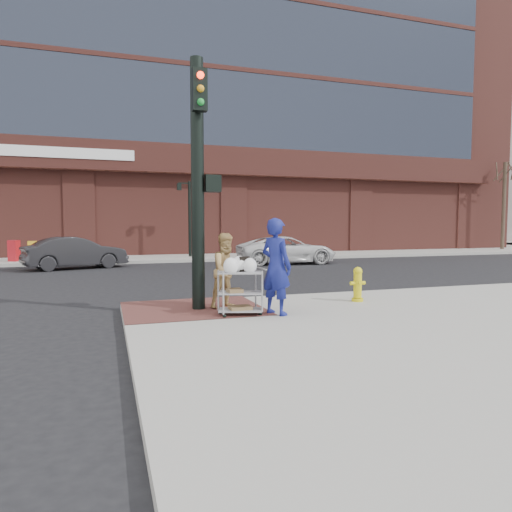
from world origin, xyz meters
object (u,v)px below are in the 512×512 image
object	(u,v)px
woman_blue	(276,267)
sedan_dark	(76,253)
minivan_white	(287,250)
utility_cart	(240,289)
fire_hydrant	(358,284)
lamp_post	(190,210)
pedestrian_tan	(227,271)
traffic_signal_pole	(199,177)

from	to	relation	value
woman_blue	sedan_dark	distance (m)	13.25
minivan_white	utility_cart	world-z (taller)	minivan_white
woman_blue	fire_hydrant	world-z (taller)	woman_blue
minivan_white	fire_hydrant	world-z (taller)	minivan_white
lamp_post	woman_blue	bearing A→B (deg)	-94.22
sedan_dark	pedestrian_tan	bearing A→B (deg)	178.35
woman_blue	minivan_white	distance (m)	13.02
pedestrian_tan	utility_cart	distance (m)	0.85
traffic_signal_pole	minivan_white	world-z (taller)	traffic_signal_pole
traffic_signal_pole	woman_blue	world-z (taller)	traffic_signal_pole
lamp_post	pedestrian_tan	xyz separation A→B (m)	(-1.91, -15.24, -1.69)
lamp_post	fire_hydrant	xyz separation A→B (m)	(1.08, -15.38, -2.07)
woman_blue	pedestrian_tan	world-z (taller)	woman_blue
woman_blue	minivan_white	size ratio (longest dim) A/B	0.39
sedan_dark	fire_hydrant	size ratio (longest dim) A/B	5.29
minivan_white	utility_cart	xyz separation A→B (m)	(-5.74, -11.83, 0.00)
woman_blue	minivan_white	world-z (taller)	woman_blue
traffic_signal_pole	woman_blue	xyz separation A→B (m)	(1.28, -0.98, -1.76)
traffic_signal_pole	sedan_dark	bearing A→B (deg)	104.73
lamp_post	traffic_signal_pole	size ratio (longest dim) A/B	0.80
pedestrian_tan	minivan_white	size ratio (longest dim) A/B	0.33
traffic_signal_pole	fire_hydrant	world-z (taller)	traffic_signal_pole
lamp_post	pedestrian_tan	world-z (taller)	lamp_post
lamp_post	utility_cart	distance (m)	16.28
utility_cart	minivan_white	bearing A→B (deg)	64.11
minivan_white	woman_blue	bearing A→B (deg)	159.50
fire_hydrant	lamp_post	bearing A→B (deg)	94.01
utility_cart	woman_blue	bearing A→B (deg)	-12.63
woman_blue	utility_cart	world-z (taller)	woman_blue
traffic_signal_pole	woman_blue	distance (m)	2.39
lamp_post	minivan_white	xyz separation A→B (m)	(3.88, -4.22, -1.96)
pedestrian_tan	sedan_dark	size ratio (longest dim) A/B	0.38
traffic_signal_pole	pedestrian_tan	bearing A→B (deg)	-1.65
utility_cart	fire_hydrant	xyz separation A→B (m)	(2.94, 0.68, -0.11)
pedestrian_tan	utility_cart	bearing A→B (deg)	-106.90
woman_blue	pedestrian_tan	xyz separation A→B (m)	(-0.71, 0.96, -0.15)
traffic_signal_pole	minivan_white	size ratio (longest dim) A/B	1.06
traffic_signal_pole	woman_blue	size ratio (longest dim) A/B	2.71
woman_blue	utility_cart	size ratio (longest dim) A/B	1.65
traffic_signal_pole	utility_cart	world-z (taller)	traffic_signal_pole
fire_hydrant	minivan_white	bearing A→B (deg)	75.92
minivan_white	fire_hydrant	size ratio (longest dim) A/B	6.06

